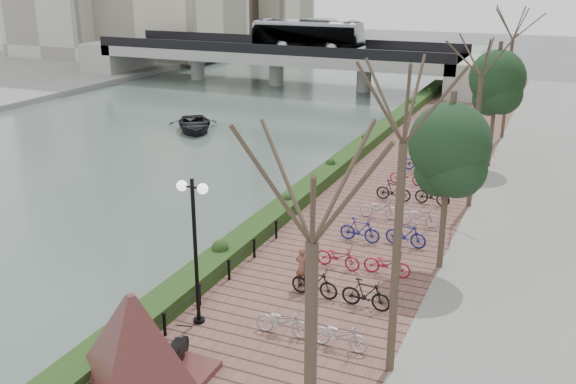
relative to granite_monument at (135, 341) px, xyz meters
The scene contains 13 objects.
ground 3.12m from the granite_monument, 148.14° to the left, with size 220.00×220.00×0.00m, color #59595B.
river_water 31.46m from the granite_monument, 123.06° to the left, with size 30.00×130.00×0.02m, color #4A5D58.
promenade 18.99m from the granite_monument, 84.34° to the left, with size 8.00×75.00×0.50m, color brown.
hedge 21.41m from the granite_monument, 94.11° to the left, with size 1.10×56.00×0.60m, color #1F3A15.
chain_fence 3.55m from the granite_monument, 102.43° to the left, with size 0.10×14.10×0.70m.
granite_monument is the anchor object (origin of this frame).
lamppost 3.98m from the granite_monument, 93.67° to the left, with size 1.02×0.32×4.66m.
motorcycle 1.50m from the granite_monument, 66.02° to the left, with size 0.47×1.51×0.95m, color black, non-canonical shape.
pedestrian 7.05m from the granite_monument, 74.58° to the left, with size 0.56×0.36×1.52m, color brown.
bicycle_parking 13.16m from the granite_monument, 75.14° to the left, with size 2.40×19.89×1.00m.
street_trees 15.30m from the granite_monument, 67.27° to the left, with size 3.20×37.12×6.80m.
bridge 49.18m from the granite_monument, 109.55° to the left, with size 36.00×10.77×6.50m.
boat 30.23m from the granite_monument, 118.67° to the left, with size 3.51×4.92×1.02m, color black.
Camera 1 is at (11.42, -12.83, 10.83)m, focal length 40.00 mm.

